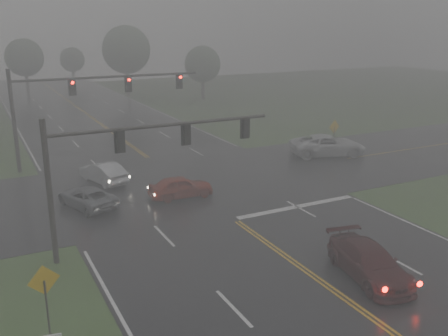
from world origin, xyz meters
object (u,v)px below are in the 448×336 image
sedan_red (181,197)px  signal_gantry_near (123,155)px  sedan_maroon (368,278)px  pickup_white (327,155)px  car_grey (88,207)px  sedan_silver (104,183)px  signal_gantry_far (76,96)px

sedan_red → signal_gantry_near: (-5.37, -5.93, 4.92)m
sedan_maroon → sedan_red: (-3.44, 13.91, 0.00)m
sedan_maroon → signal_gantry_near: size_ratio=0.44×
sedan_maroon → pickup_white: pickup_white is taller
pickup_white → signal_gantry_near: (-20.86, -10.22, 4.92)m
car_grey → signal_gantry_near: 8.54m
sedan_red → sedan_silver: (-3.76, 5.50, 0.00)m
pickup_white → car_grey: bearing=117.1°
sedan_maroon → pickup_white: bearing=67.5°
sedan_maroon → signal_gantry_far: 26.76m
pickup_white → signal_gantry_near: bearing=134.6°
pickup_white → signal_gantry_far: (-19.65, 6.85, 5.57)m
sedan_red → signal_gantry_far: 13.13m
sedan_silver → car_grey: (-2.15, -4.48, 0.00)m
sedan_red → sedan_silver: bearing=37.6°
sedan_silver → signal_gantry_near: size_ratio=0.38×
sedan_red → pickup_white: bearing=-71.3°
pickup_white → signal_gantry_far: 21.54m
pickup_white → sedan_red: bearing=123.9°
car_grey → signal_gantry_near: (0.54, -6.96, 4.92)m
sedan_red → signal_gantry_far: signal_gantry_far is taller
sedan_silver → signal_gantry_far: signal_gantry_far is taller
sedan_red → car_grey: (-5.91, 1.03, 0.00)m
car_grey → signal_gantry_far: 11.68m
signal_gantry_near → signal_gantry_far: signal_gantry_far is taller
car_grey → signal_gantry_far: signal_gantry_far is taller
sedan_maroon → sedan_silver: 20.71m
sedan_maroon → signal_gantry_far: bearing=117.9°
signal_gantry_near → signal_gantry_far: size_ratio=0.77×
sedan_maroon → sedan_red: bearing=114.9°
sedan_maroon → signal_gantry_far: size_ratio=0.34×
signal_gantry_far → signal_gantry_near: bearing=-94.1°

